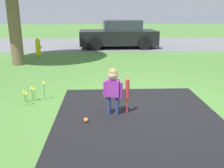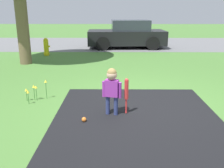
% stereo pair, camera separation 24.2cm
% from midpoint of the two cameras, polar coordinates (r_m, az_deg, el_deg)
% --- Properties ---
extents(ground_plane, '(60.00, 60.00, 0.00)m').
position_cam_midpoint_polar(ground_plane, '(5.17, 5.75, -4.55)').
color(ground_plane, '#477533').
extents(street_strip, '(40.00, 6.00, 0.01)m').
position_cam_midpoint_polar(street_strip, '(14.46, 0.40, 9.24)').
color(street_strip, slate).
rests_on(street_strip, ground).
extents(child, '(0.35, 0.19, 0.88)m').
position_cam_midpoint_polar(child, '(4.45, -1.33, -0.25)').
color(child, navy).
rests_on(child, ground).
extents(baseball_bat, '(0.07, 0.07, 0.68)m').
position_cam_midpoint_polar(baseball_bat, '(4.55, 2.01, -1.58)').
color(baseball_bat, red).
rests_on(baseball_bat, ground).
extents(sports_ball, '(0.08, 0.08, 0.08)m').
position_cam_midpoint_polar(sports_ball, '(4.36, -7.56, -8.19)').
color(sports_ball, orange).
rests_on(sports_ball, ground).
extents(fire_hydrant, '(0.28, 0.25, 0.74)m').
position_cam_midpoint_polar(fire_hydrant, '(10.89, -17.16, 7.98)').
color(fire_hydrant, yellow).
rests_on(fire_hydrant, ground).
extents(parked_car, '(3.90, 2.11, 1.38)m').
position_cam_midpoint_polar(parked_car, '(12.86, 1.02, 11.22)').
color(parked_car, black).
rests_on(parked_car, ground).
extents(flower_bed, '(0.44, 0.39, 0.43)m').
position_cam_midpoint_polar(flower_bed, '(5.45, -19.00, -1.17)').
color(flower_bed, '#38702D').
rests_on(flower_bed, ground).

